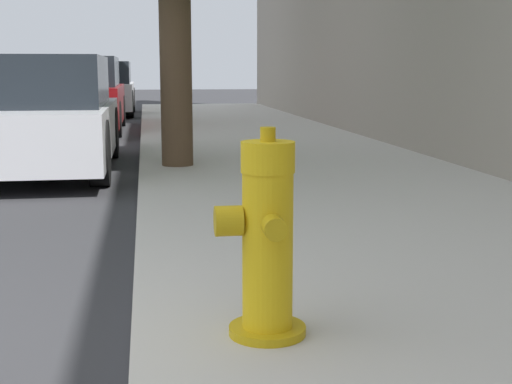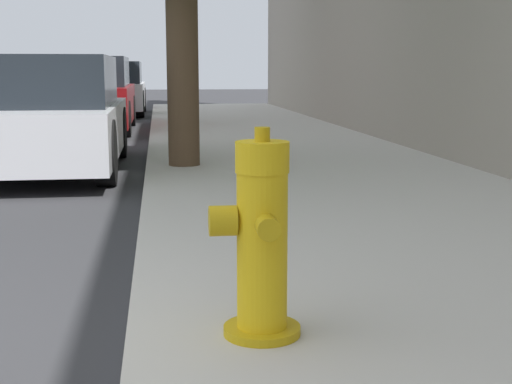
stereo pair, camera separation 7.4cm
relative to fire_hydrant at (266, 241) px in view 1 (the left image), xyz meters
The scene contains 4 objects.
fire_hydrant is the anchor object (origin of this frame).
parked_car_near 6.07m from the fire_hydrant, 106.29° to the left, with size 1.72×3.91×1.34m.
parked_car_mid 11.44m from the fire_hydrant, 98.81° to the left, with size 1.73×4.13×1.42m.
parked_car_far 16.44m from the fire_hydrant, 95.64° to the left, with size 1.74×3.96×1.38m.
Camera 1 is at (1.77, -2.38, 1.20)m, focal length 50.00 mm.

